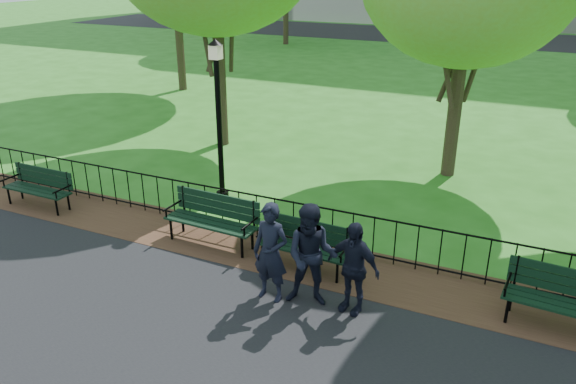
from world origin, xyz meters
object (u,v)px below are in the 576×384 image
at_px(park_bench_right_a, 570,295).
at_px(park_bench_left_b, 39,183).
at_px(person_mid, 312,256).
at_px(taxi, 450,27).
at_px(park_bench_main, 290,236).
at_px(person_right, 353,267).
at_px(person_left, 271,252).
at_px(sedan_silver, 475,31).
at_px(lamppost, 219,116).
at_px(park_bench_left_a, 213,214).

bearing_deg(park_bench_right_a, park_bench_left_b, -176.02).
bearing_deg(person_mid, park_bench_right_a, 0.14).
distance_m(person_mid, taxi, 34.08).
bearing_deg(person_mid, park_bench_main, 115.75).
height_order(park_bench_main, person_right, person_right).
relative_size(person_left, taxi, 0.39).
bearing_deg(person_mid, taxi, 81.88).
distance_m(park_bench_right_a, sedan_silver, 32.50).
distance_m(park_bench_right_a, person_right, 3.20).
distance_m(person_left, taxi, 34.14).
bearing_deg(lamppost, person_mid, -41.25).
xyz_separation_m(park_bench_main, park_bench_right_a, (4.53, 0.04, -0.00)).
distance_m(park_bench_left_b, park_bench_right_a, 10.69).
height_order(park_bench_main, person_left, person_left).
xyz_separation_m(person_left, sedan_silver, (-1.38, 33.10, -0.15)).
distance_m(park_bench_left_a, park_bench_right_a, 6.25).
height_order(park_bench_main, park_bench_right_a, park_bench_right_a).
relative_size(park_bench_main, lamppost, 0.47).
distance_m(park_bench_main, person_left, 1.12).
height_order(person_mid, person_right, person_mid).
bearing_deg(park_bench_right_a, park_bench_main, -175.45).
xyz_separation_m(park_bench_left_a, person_mid, (2.53, -1.14, 0.26)).
bearing_deg(lamppost, taxi, 90.65).
bearing_deg(lamppost, sedan_silver, 87.12).
relative_size(lamppost, taxi, 0.85).
distance_m(park_bench_left_b, lamppost, 4.27).
xyz_separation_m(park_bench_right_a, person_right, (-3.07, -0.89, 0.19)).
distance_m(person_right, sedan_silver, 32.98).
bearing_deg(park_bench_left_a, taxi, 94.49).
xyz_separation_m(park_bench_left_b, person_mid, (6.97, -1.01, 0.33)).
xyz_separation_m(park_bench_right_a, lamppost, (-7.25, 2.12, 1.38)).
xyz_separation_m(park_bench_left_b, lamppost, (3.44, 2.09, 1.42)).
xyz_separation_m(park_bench_right_a, sedan_silver, (-5.75, 31.99, 0.11)).
bearing_deg(person_left, park_bench_main, 101.41).
distance_m(person_left, person_right, 1.32).
bearing_deg(park_bench_left_b, person_left, -9.73).
relative_size(park_bench_left_b, person_left, 1.01).
distance_m(park_bench_left_a, park_bench_left_b, 4.45).
xyz_separation_m(lamppost, person_left, (2.88, -3.23, -1.12)).
xyz_separation_m(park_bench_left_a, person_left, (1.88, -1.27, 0.24)).
relative_size(park_bench_main, sedan_silver, 0.41).
xyz_separation_m(park_bench_main, taxi, (-3.08, 32.91, 0.15)).
height_order(park_bench_right_a, taxi, taxi).
height_order(park_bench_left_b, park_bench_right_a, park_bench_right_a).
relative_size(park_bench_main, park_bench_right_a, 0.92).
bearing_deg(person_left, park_bench_right_a, 17.51).
bearing_deg(park_bench_left_b, person_mid, -7.71).
bearing_deg(sedan_silver, person_mid, -179.52).
distance_m(park_bench_main, taxi, 33.05).
height_order(person_left, person_mid, person_mid).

